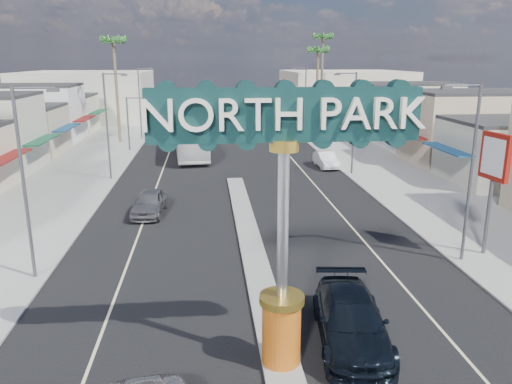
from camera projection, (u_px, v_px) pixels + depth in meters
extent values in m
plane|color=gray|center=(234.00, 177.00, 43.93)|extent=(160.00, 160.00, 0.00)
cube|color=black|center=(234.00, 177.00, 43.93)|extent=(20.00, 120.00, 0.01)
cube|color=gray|center=(250.00, 240.00, 28.54)|extent=(1.30, 30.00, 0.16)
cube|color=gray|center=(70.00, 180.00, 42.57)|extent=(8.00, 120.00, 0.12)
cube|color=gray|center=(388.00, 173.00, 45.26)|extent=(8.00, 120.00, 0.12)
cube|color=beige|center=(3.00, 127.00, 53.34)|extent=(12.00, 42.00, 6.00)
cube|color=#B7B29E|center=(433.00, 122.00, 57.96)|extent=(12.00, 42.00, 6.00)
cube|color=#B7B29E|center=(88.00, 96.00, 84.03)|extent=(20.00, 20.00, 8.00)
cube|color=beige|center=(343.00, 94.00, 88.25)|extent=(20.00, 20.00, 8.00)
cylinder|color=#C9600F|center=(281.00, 332.00, 16.70)|extent=(1.30, 1.30, 2.20)
cylinder|color=gold|center=(282.00, 299.00, 16.38)|extent=(1.50, 1.50, 0.25)
cylinder|color=#B7B7BC|center=(283.00, 226.00, 15.73)|extent=(0.36, 0.36, 4.80)
cylinder|color=gold|center=(284.00, 145.00, 15.06)|extent=(0.90, 0.90, 0.35)
cube|color=#0D2B2A|center=(285.00, 115.00, 14.82)|extent=(8.20, 0.50, 1.60)
cylinder|color=#47474C|center=(128.00, 124.00, 55.55)|extent=(0.18, 0.18, 6.00)
cylinder|color=#47474C|center=(149.00, 98.00, 55.04)|extent=(5.00, 0.12, 0.12)
cube|color=black|center=(168.00, 102.00, 55.36)|extent=(0.32, 0.32, 1.00)
sphere|color=red|center=(168.00, 100.00, 55.11)|extent=(0.22, 0.22, 0.22)
cylinder|color=#47474C|center=(322.00, 122.00, 57.67)|extent=(0.18, 0.18, 6.00)
cylinder|color=#47474C|center=(301.00, 97.00, 56.67)|extent=(5.00, 0.12, 0.12)
cube|color=black|center=(284.00, 101.00, 56.61)|extent=(0.32, 0.32, 1.00)
sphere|color=red|center=(284.00, 99.00, 56.36)|extent=(0.22, 0.22, 0.22)
cylinder|color=#47474C|center=(24.00, 187.00, 22.53)|extent=(0.16, 0.16, 9.00)
cylinder|color=#47474C|center=(34.00, 88.00, 21.47)|extent=(1.80, 0.10, 0.10)
cube|color=#47474C|center=(53.00, 90.00, 21.58)|extent=(0.50, 0.22, 0.15)
cylinder|color=#47474C|center=(107.00, 128.00, 41.75)|extent=(0.16, 0.16, 9.00)
cylinder|color=#47474C|center=(114.00, 74.00, 40.69)|extent=(1.80, 0.10, 0.10)
cube|color=#47474C|center=(124.00, 75.00, 40.80)|extent=(0.50, 0.22, 0.15)
cylinder|color=#47474C|center=(140.00, 104.00, 62.89)|extent=(0.16, 0.16, 9.00)
cylinder|color=#47474C|center=(145.00, 69.00, 61.83)|extent=(1.80, 0.10, 0.10)
cube|color=#47474C|center=(152.00, 69.00, 61.94)|extent=(0.50, 0.22, 0.15)
cylinder|color=#47474C|center=(471.00, 176.00, 24.57)|extent=(0.16, 0.16, 9.00)
cylinder|color=#47474C|center=(463.00, 86.00, 23.34)|extent=(1.80, 0.10, 0.10)
cube|color=#47474C|center=(446.00, 88.00, 23.29)|extent=(0.50, 0.22, 0.15)
cylinder|color=#47474C|center=(354.00, 125.00, 43.79)|extent=(0.16, 0.16, 9.00)
cylinder|color=#47474C|center=(346.00, 73.00, 42.56)|extent=(1.80, 0.10, 0.10)
cube|color=#47474C|center=(337.00, 74.00, 42.51)|extent=(0.50, 0.22, 0.15)
cylinder|color=#47474C|center=(305.00, 103.00, 64.93)|extent=(0.16, 0.16, 9.00)
cylinder|color=#47474C|center=(299.00, 68.00, 63.70)|extent=(1.80, 0.10, 0.10)
cube|color=#47474C|center=(293.00, 69.00, 63.65)|extent=(0.50, 0.22, 0.15)
cylinder|color=brown|center=(117.00, 94.00, 60.35)|extent=(0.36, 0.36, 12.00)
cylinder|color=brown|center=(317.00, 93.00, 68.74)|extent=(0.36, 0.36, 11.00)
cylinder|color=brown|center=(322.00, 83.00, 74.44)|extent=(0.36, 0.36, 13.00)
imported|color=black|center=(351.00, 320.00, 18.22)|extent=(3.14, 6.25, 1.74)
imported|color=#5B5C60|center=(149.00, 203.00, 33.28)|extent=(2.32, 4.94, 1.64)
imported|color=white|center=(326.00, 160.00, 47.76)|extent=(1.72, 4.54, 1.48)
imported|color=silver|center=(191.00, 139.00, 52.97)|extent=(4.06, 13.26, 3.64)
cylinder|color=#47474C|center=(488.00, 217.00, 26.02)|extent=(0.20, 0.20, 4.00)
cube|color=maroon|center=(495.00, 157.00, 25.19)|extent=(0.52, 2.02, 2.40)
cube|color=white|center=(493.00, 157.00, 25.16)|extent=(0.24, 1.59, 1.90)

